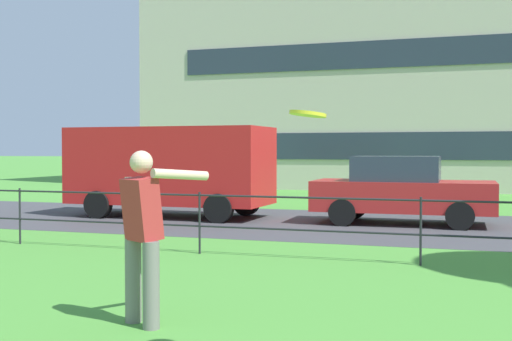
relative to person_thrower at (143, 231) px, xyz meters
name	(u,v)px	position (x,y,z in m)	size (l,w,h in m)	color
street_strip	(438,228)	(2.27, 9.08, -0.90)	(80.00, 6.29, 0.01)	#424247
park_fence	(421,220)	(2.27, 4.19, -0.24)	(34.88, 0.04, 1.00)	#232328
person_thrower	(143,231)	(0.00, 0.00, 0.00)	(0.76, 0.67, 1.68)	slate
frisbee	(308,114)	(1.86, -0.98, 1.04)	(0.36, 0.36, 0.06)	yellow
panel_van_far_right	(171,166)	(-4.25, 9.39, 0.37)	(5.02, 2.15, 2.24)	red
car_red_far_left	(401,190)	(1.43, 9.56, -0.13)	(4.02, 1.86, 1.54)	red
apartment_building_background	(487,31)	(3.51, 28.98, 6.64)	(30.09, 16.13, 15.09)	beige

